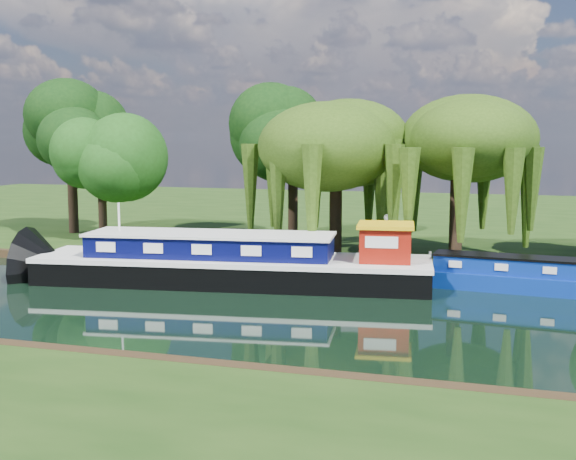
% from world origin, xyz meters
% --- Properties ---
extents(ground, '(120.00, 120.00, 0.00)m').
position_xyz_m(ground, '(0.00, 0.00, 0.00)').
color(ground, black).
extents(far_bank, '(120.00, 52.00, 0.45)m').
position_xyz_m(far_bank, '(0.00, 34.00, 0.23)').
color(far_bank, black).
rests_on(far_bank, ground).
extents(dutch_barge, '(19.47, 6.78, 4.02)m').
position_xyz_m(dutch_barge, '(-5.94, 4.79, 1.00)').
color(dutch_barge, black).
rests_on(dutch_barge, ground).
extents(narrowboat, '(12.01, 3.12, 1.73)m').
position_xyz_m(narrowboat, '(7.52, 7.07, 0.62)').
color(narrowboat, navy).
rests_on(narrowboat, ground).
extents(red_dinghy, '(3.56, 2.66, 0.70)m').
position_xyz_m(red_dinghy, '(-16.49, 6.65, 0.00)').
color(red_dinghy, maroon).
rests_on(red_dinghy, ground).
extents(willow_left, '(6.85, 6.85, 8.20)m').
position_xyz_m(willow_left, '(-2.61, 11.83, 6.41)').
color(willow_left, black).
rests_on(willow_left, far_bank).
extents(willow_right, '(6.59, 6.59, 8.03)m').
position_xyz_m(willow_right, '(3.96, 12.12, 6.31)').
color(willow_right, black).
rests_on(willow_right, far_bank).
extents(tree_far_left, '(4.86, 4.86, 7.84)m').
position_xyz_m(tree_far_left, '(-18.22, 13.15, 5.82)').
color(tree_far_left, black).
rests_on(tree_far_left, far_bank).
extents(tree_far_back, '(5.65, 5.65, 9.51)m').
position_xyz_m(tree_far_back, '(-22.29, 16.03, 7.08)').
color(tree_far_back, black).
rests_on(tree_far_back, far_bank).
extents(tree_far_mid, '(5.64, 5.64, 9.23)m').
position_xyz_m(tree_far_mid, '(-6.93, 18.01, 6.81)').
color(tree_far_mid, black).
rests_on(tree_far_mid, far_bank).
extents(lamppost, '(0.36, 0.36, 2.56)m').
position_xyz_m(lamppost, '(0.50, 10.50, 2.42)').
color(lamppost, silver).
rests_on(lamppost, far_bank).
extents(mooring_posts, '(19.16, 0.16, 1.00)m').
position_xyz_m(mooring_posts, '(-0.50, 8.40, 0.95)').
color(mooring_posts, silver).
rests_on(mooring_posts, far_bank).
extents(reeds_near, '(33.70, 1.50, 1.10)m').
position_xyz_m(reeds_near, '(6.87, -7.57, 0.55)').
color(reeds_near, '#1D4412').
rests_on(reeds_near, ground).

